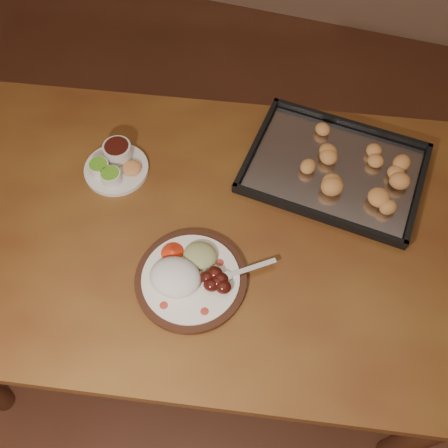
% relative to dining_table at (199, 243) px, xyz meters
% --- Properties ---
extents(ground, '(4.00, 4.00, 0.00)m').
position_rel_dining_table_xyz_m(ground, '(-0.07, -0.08, -0.65)').
color(ground, brown).
rests_on(ground, ground).
extents(dining_table, '(1.63, 1.15, 0.75)m').
position_rel_dining_table_xyz_m(dining_table, '(0.00, 0.00, 0.00)').
color(dining_table, brown).
rests_on(dining_table, ground).
extents(dinner_plate, '(0.33, 0.27, 0.06)m').
position_rel_dining_table_xyz_m(dinner_plate, '(0.03, -0.15, 0.12)').
color(dinner_plate, black).
rests_on(dinner_plate, dining_table).
extents(condiment_saucer, '(0.18, 0.18, 0.06)m').
position_rel_dining_table_xyz_m(condiment_saucer, '(-0.28, 0.11, 0.12)').
color(condiment_saucer, silver).
rests_on(condiment_saucer, dining_table).
extents(baking_tray, '(0.51, 0.39, 0.05)m').
position_rel_dining_table_xyz_m(baking_tray, '(0.31, 0.28, 0.11)').
color(baking_tray, black).
rests_on(baking_tray, dining_table).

